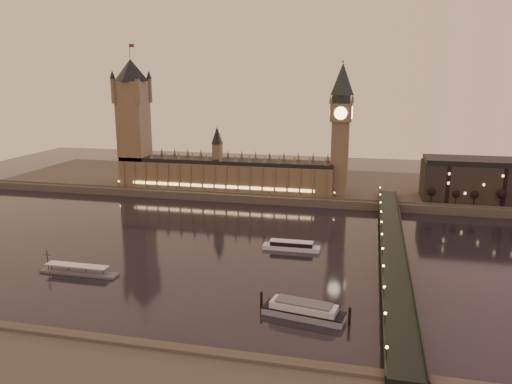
# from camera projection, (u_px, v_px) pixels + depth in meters

# --- Properties ---
(ground) EXTENTS (700.00, 700.00, 0.00)m
(ground) POSITION_uv_depth(u_px,v_px,m) (231.00, 246.00, 295.04)
(ground) COLOR black
(ground) RESTS_ON ground
(far_embankment) EXTENTS (560.00, 130.00, 6.00)m
(far_embankment) POSITION_uv_depth(u_px,v_px,m) (314.00, 186.00, 444.20)
(far_embankment) COLOR #423D35
(far_embankment) RESTS_ON ground
(palace_of_westminster) EXTENTS (180.00, 26.62, 52.00)m
(palace_of_westminster) POSITION_uv_depth(u_px,v_px,m) (224.00, 170.00, 413.74)
(palace_of_westminster) COLOR brown
(palace_of_westminster) RESTS_ON ground
(victoria_tower) EXTENTS (31.68, 31.68, 118.00)m
(victoria_tower) POSITION_uv_depth(u_px,v_px,m) (133.00, 115.00, 421.43)
(victoria_tower) COLOR brown
(victoria_tower) RESTS_ON ground
(big_ben) EXTENTS (17.68, 17.68, 104.00)m
(big_ben) POSITION_uv_depth(u_px,v_px,m) (341.00, 122.00, 383.31)
(big_ben) COLOR brown
(big_ben) RESTS_ON ground
(westminster_bridge) EXTENTS (13.20, 260.00, 15.30)m
(westminster_bridge) POSITION_uv_depth(u_px,v_px,m) (392.00, 249.00, 273.50)
(westminster_bridge) COLOR black
(westminster_bridge) RESTS_ON ground
(bare_tree_0) EXTENTS (5.90, 5.90, 11.99)m
(bare_tree_0) POSITION_uv_depth(u_px,v_px,m) (433.00, 192.00, 367.64)
(bare_tree_0) COLOR black
(bare_tree_0) RESTS_ON ground
(bare_tree_1) EXTENTS (5.90, 5.90, 11.99)m
(bare_tree_1) POSITION_uv_depth(u_px,v_px,m) (454.00, 193.00, 364.32)
(bare_tree_1) COLOR black
(bare_tree_1) RESTS_ON ground
(bare_tree_2) EXTENTS (5.90, 5.90, 11.99)m
(bare_tree_2) POSITION_uv_depth(u_px,v_px,m) (476.00, 194.00, 360.99)
(bare_tree_2) COLOR black
(bare_tree_2) RESTS_ON ground
(bare_tree_3) EXTENTS (5.90, 5.90, 11.99)m
(bare_tree_3) POSITION_uv_depth(u_px,v_px,m) (499.00, 195.00, 357.67)
(bare_tree_3) COLOR black
(bare_tree_3) RESTS_ON ground
(cruise_boat_a) EXTENTS (32.97, 7.49, 5.26)m
(cruise_boat_a) POSITION_uv_depth(u_px,v_px,m) (291.00, 246.00, 288.53)
(cruise_boat_a) COLOR silver
(cruise_boat_a) RESTS_ON ground
(moored_barge) EXTENTS (39.10, 15.23, 7.27)m
(moored_barge) POSITION_uv_depth(u_px,v_px,m) (304.00, 310.00, 207.69)
(moored_barge) COLOR #8196A5
(moored_barge) RESTS_ON ground
(pontoon_pier) EXTENTS (41.33, 6.89, 11.02)m
(pontoon_pier) POSITION_uv_depth(u_px,v_px,m) (79.00, 271.00, 253.76)
(pontoon_pier) COLOR #595B5E
(pontoon_pier) RESTS_ON ground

